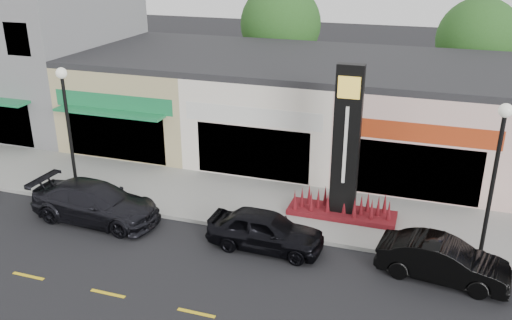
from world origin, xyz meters
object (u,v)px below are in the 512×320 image
(pylon_sign, at_px, (345,165))
(car_black_conv, at_px, (443,260))
(car_black_sedan, at_px, (266,230))
(lamp_west_near, at_px, (68,120))
(lamp_east_near, at_px, (495,169))
(car_dark_sedan, at_px, (96,202))

(pylon_sign, xyz_separation_m, car_black_conv, (3.78, -3.05, -1.60))
(car_black_sedan, distance_m, car_black_conv, 5.96)
(lamp_west_near, xyz_separation_m, car_black_conv, (14.78, -1.35, -2.80))
(lamp_west_near, xyz_separation_m, lamp_east_near, (16.00, 0.00, 0.00))
(lamp_west_near, relative_size, car_black_sedan, 1.32)
(lamp_west_near, xyz_separation_m, car_dark_sedan, (1.92, -1.42, -2.72))
(car_black_conv, bearing_deg, lamp_east_near, -34.65)
(lamp_west_near, distance_m, lamp_east_near, 16.00)
(pylon_sign, relative_size, car_black_sedan, 1.45)
(lamp_west_near, relative_size, car_black_conv, 1.33)
(lamp_west_near, relative_size, lamp_east_near, 1.00)
(pylon_sign, height_order, car_black_sedan, pylon_sign)
(lamp_west_near, xyz_separation_m, pylon_sign, (11.00, 1.70, -1.20))
(car_black_sedan, relative_size, car_black_conv, 1.01)
(lamp_east_near, height_order, car_black_sedan, lamp_east_near)
(lamp_east_near, bearing_deg, car_black_conv, -132.12)
(car_black_sedan, bearing_deg, pylon_sign, -34.47)
(car_dark_sedan, xyz_separation_m, car_black_sedan, (6.90, 0.09, -0.05))
(car_dark_sedan, bearing_deg, car_black_conv, -87.66)
(lamp_west_near, height_order, car_dark_sedan, lamp_west_near)
(car_black_conv, bearing_deg, pylon_sign, 58.57)
(lamp_west_near, distance_m, pylon_sign, 11.19)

